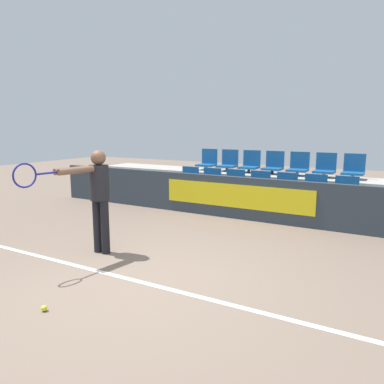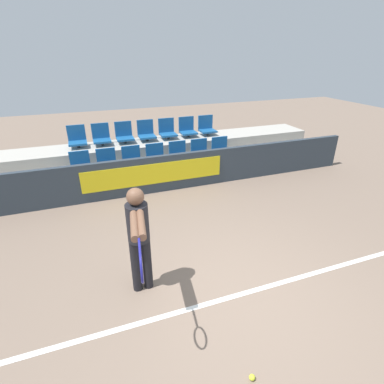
% 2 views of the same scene
% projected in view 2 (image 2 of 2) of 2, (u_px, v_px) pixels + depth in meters
% --- Properties ---
extents(ground_plane, '(30.00, 30.00, 0.00)m').
position_uv_depth(ground_plane, '(235.00, 297.00, 4.21)').
color(ground_plane, '#7A6656').
extents(court_baseline, '(5.94, 0.08, 0.01)m').
position_uv_depth(court_baseline, '(234.00, 296.00, 4.23)').
color(court_baseline, white).
rests_on(court_baseline, ground).
extents(barrier_wall, '(10.34, 0.14, 0.90)m').
position_uv_depth(barrier_wall, '(164.00, 173.00, 7.18)').
color(barrier_wall, '#2D3842').
rests_on(barrier_wall, ground).
extents(bleacher_tier_front, '(9.94, 1.04, 0.39)m').
position_uv_depth(bleacher_tier_front, '(158.00, 174.00, 7.80)').
color(bleacher_tier_front, '#ADA89E').
rests_on(bleacher_tier_front, ground).
extents(bleacher_tier_middle, '(9.94, 1.04, 0.79)m').
position_uv_depth(bleacher_tier_middle, '(149.00, 155.00, 8.60)').
color(bleacher_tier_middle, '#ADA89E').
rests_on(bleacher_tier_middle, ground).
extents(stadium_chair_0, '(0.46, 0.43, 0.56)m').
position_uv_depth(stadium_chair_0, '(81.00, 166.00, 7.16)').
color(stadium_chair_0, '#333333').
rests_on(stadium_chair_0, bleacher_tier_front).
extents(stadium_chair_1, '(0.46, 0.43, 0.56)m').
position_uv_depth(stadium_chair_1, '(107.00, 163.00, 7.35)').
color(stadium_chair_1, '#333333').
rests_on(stadium_chair_1, bleacher_tier_front).
extents(stadium_chair_2, '(0.46, 0.43, 0.56)m').
position_uv_depth(stadium_chair_2, '(132.00, 160.00, 7.54)').
color(stadium_chair_2, '#333333').
rests_on(stadium_chair_2, bleacher_tier_front).
extents(stadium_chair_3, '(0.46, 0.43, 0.56)m').
position_uv_depth(stadium_chair_3, '(156.00, 157.00, 7.73)').
color(stadium_chair_3, '#333333').
rests_on(stadium_chair_3, bleacher_tier_front).
extents(stadium_chair_4, '(0.46, 0.43, 0.56)m').
position_uv_depth(stadium_chair_4, '(179.00, 155.00, 7.92)').
color(stadium_chair_4, '#333333').
rests_on(stadium_chair_4, bleacher_tier_front).
extents(stadium_chair_5, '(0.46, 0.43, 0.56)m').
position_uv_depth(stadium_chair_5, '(200.00, 152.00, 8.11)').
color(stadium_chair_5, '#333333').
rests_on(stadium_chair_5, bleacher_tier_front).
extents(stadium_chair_6, '(0.46, 0.43, 0.56)m').
position_uv_depth(stadium_chair_6, '(221.00, 150.00, 8.30)').
color(stadium_chair_6, '#333333').
rests_on(stadium_chair_6, bleacher_tier_front).
extents(stadium_chair_7, '(0.46, 0.43, 0.56)m').
position_uv_depth(stadium_chair_7, '(77.00, 139.00, 7.87)').
color(stadium_chair_7, '#333333').
rests_on(stadium_chair_7, bleacher_tier_middle).
extents(stadium_chair_8, '(0.46, 0.43, 0.56)m').
position_uv_depth(stadium_chair_8, '(101.00, 137.00, 8.06)').
color(stadium_chair_8, '#333333').
rests_on(stadium_chair_8, bleacher_tier_middle).
extents(stadium_chair_9, '(0.46, 0.43, 0.56)m').
position_uv_depth(stadium_chair_9, '(124.00, 135.00, 8.25)').
color(stadium_chair_9, '#333333').
rests_on(stadium_chair_9, bleacher_tier_middle).
extents(stadium_chair_10, '(0.46, 0.43, 0.56)m').
position_uv_depth(stadium_chair_10, '(146.00, 133.00, 8.44)').
color(stadium_chair_10, '#333333').
rests_on(stadium_chair_10, bleacher_tier_middle).
extents(stadium_chair_11, '(0.46, 0.43, 0.56)m').
position_uv_depth(stadium_chair_11, '(167.00, 131.00, 8.64)').
color(stadium_chair_11, '#333333').
rests_on(stadium_chair_11, bleacher_tier_middle).
extents(stadium_chair_12, '(0.46, 0.43, 0.56)m').
position_uv_depth(stadium_chair_12, '(187.00, 129.00, 8.83)').
color(stadium_chair_12, '#333333').
rests_on(stadium_chair_12, bleacher_tier_middle).
extents(stadium_chair_13, '(0.46, 0.43, 0.56)m').
position_uv_depth(stadium_chair_13, '(207.00, 127.00, 9.02)').
color(stadium_chair_13, '#333333').
rests_on(stadium_chair_13, bleacher_tier_middle).
extents(tennis_player, '(0.35, 1.46, 1.60)m').
position_uv_depth(tennis_player, '(139.00, 234.00, 3.90)').
color(tennis_player, black).
rests_on(tennis_player, ground).
extents(tennis_ball, '(0.07, 0.07, 0.07)m').
position_uv_depth(tennis_ball, '(252.00, 377.00, 3.15)').
color(tennis_ball, '#CCDB33').
rests_on(tennis_ball, ground).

